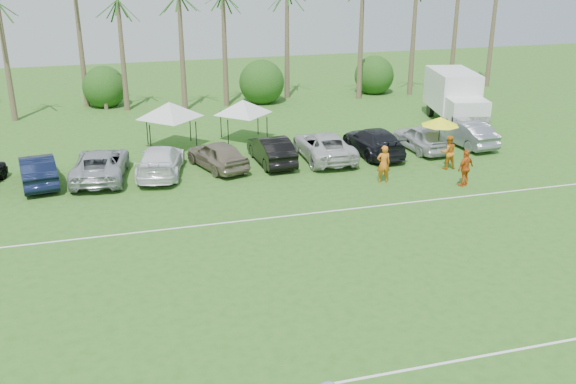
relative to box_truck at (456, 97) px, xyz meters
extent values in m
cube|color=white|center=(-17.32, -24.95, -1.89)|extent=(80.00, 0.10, 0.01)
cube|color=white|center=(-17.32, -12.95, -1.89)|extent=(80.00, 0.10, 0.01)
cone|color=brown|center=(-29.32, 11.05, 3.11)|extent=(0.44, 0.44, 10.00)
cone|color=brown|center=(-25.32, 11.05, 3.61)|extent=(0.44, 0.44, 11.00)
cone|color=brown|center=(-21.32, 11.05, 2.11)|extent=(0.44, 0.44, 8.00)
cone|color=brown|center=(-17.32, 11.05, 2.61)|extent=(0.44, 0.44, 9.00)
cone|color=brown|center=(-13.32, 11.05, 3.11)|extent=(0.44, 0.44, 10.00)
cone|color=brown|center=(-9.32, 11.05, 3.61)|extent=(0.44, 0.44, 11.00)
cone|color=brown|center=(-4.32, 11.05, 2.11)|extent=(0.44, 0.44, 8.00)
cone|color=brown|center=(0.68, 11.05, 2.61)|extent=(0.44, 0.44, 9.00)
cone|color=brown|center=(5.68, 11.05, 3.11)|extent=(0.44, 0.44, 10.00)
cone|color=brown|center=(9.68, 11.05, 3.61)|extent=(0.44, 0.44, 11.00)
cylinder|color=brown|center=(-23.32, 12.05, -1.19)|extent=(0.30, 0.30, 1.40)
sphere|color=#194513|center=(-23.32, 12.05, -0.09)|extent=(4.00, 4.00, 4.00)
cylinder|color=brown|center=(-11.32, 12.05, -1.19)|extent=(0.30, 0.30, 1.40)
sphere|color=#194513|center=(-11.32, 12.05, -0.09)|extent=(4.00, 4.00, 4.00)
cylinder|color=brown|center=(-1.32, 12.05, -1.19)|extent=(0.30, 0.30, 1.40)
sphere|color=#194513|center=(-1.32, 12.05, -0.09)|extent=(4.00, 4.00, 4.00)
imported|color=orange|center=(-9.72, -9.86, -0.90)|extent=(0.78, 0.57, 1.98)
imported|color=orange|center=(-5.39, -8.80, -0.94)|extent=(0.99, 0.81, 1.90)
imported|color=#D25917|center=(-5.94, -11.57, -0.93)|extent=(1.22, 0.87, 1.92)
cube|color=white|center=(0.18, 0.84, 0.31)|extent=(3.64, 5.38, 2.68)
cube|color=white|center=(-0.53, -2.51, -0.77)|extent=(2.81, 2.40, 2.25)
cube|color=black|center=(-0.70, -3.30, -1.09)|extent=(2.48, 0.82, 1.07)
cube|color=#E5590C|center=(1.50, 0.56, -0.18)|extent=(0.38, 1.68, 0.96)
cylinder|color=black|center=(-1.54, -2.08, -1.41)|extent=(0.51, 1.01, 0.96)
cylinder|color=black|center=(0.56, -2.53, -1.41)|extent=(0.51, 1.01, 0.96)
cylinder|color=black|center=(-0.61, 2.32, -1.41)|extent=(0.51, 1.01, 0.96)
cylinder|color=black|center=(1.49, 1.88, -1.41)|extent=(0.51, 1.01, 0.96)
cylinder|color=black|center=(-20.99, -2.03, -0.93)|extent=(0.06, 0.06, 1.92)
cylinder|color=black|center=(-18.31, -2.03, -0.93)|extent=(0.06, 0.06, 1.92)
cylinder|color=black|center=(-20.99, 0.65, -0.93)|extent=(0.06, 0.06, 1.92)
cylinder|color=black|center=(-18.31, 0.65, -0.93)|extent=(0.06, 0.06, 1.92)
pyramid|color=silver|center=(-19.65, -0.69, 0.99)|extent=(4.15, 4.15, 0.96)
cylinder|color=black|center=(-16.29, -1.51, -1.01)|extent=(0.06, 0.06, 1.77)
cylinder|color=black|center=(-13.84, -1.51, -1.01)|extent=(0.06, 0.06, 1.77)
cylinder|color=black|center=(-16.29, 0.94, -1.01)|extent=(0.06, 0.06, 1.77)
cylinder|color=black|center=(-13.84, 0.94, -1.01)|extent=(0.06, 0.06, 1.77)
pyramid|color=silver|center=(-15.07, -0.28, 0.76)|extent=(3.82, 3.82, 0.88)
cylinder|color=black|center=(-4.94, -6.89, -0.80)|extent=(0.05, 0.05, 2.19)
cone|color=#FAFF1A|center=(-4.94, -6.89, 0.30)|extent=(2.19, 2.19, 0.50)
imported|color=#0F1732|center=(-26.99, -5.30, -1.10)|extent=(2.37, 4.98, 1.58)
imported|color=#9FA2AA|center=(-23.87, -5.27, -1.10)|extent=(3.34, 5.97, 1.58)
imported|color=white|center=(-20.75, -5.47, -1.10)|extent=(3.31, 5.77, 1.58)
imported|color=#7D705C|center=(-17.63, -5.31, -1.10)|extent=(3.22, 4.97, 1.58)
imported|color=black|center=(-14.52, -5.18, -1.10)|extent=(1.88, 4.85, 1.58)
imported|color=silver|center=(-11.40, -5.24, -1.10)|extent=(2.77, 5.74, 1.58)
imported|color=black|center=(-8.28, -5.19, -1.10)|extent=(2.33, 5.48, 1.58)
imported|color=silver|center=(-5.16, -5.22, -1.10)|extent=(2.17, 4.74, 1.58)
imported|color=gray|center=(-2.04, -5.02, -1.10)|extent=(2.06, 4.90, 1.58)
camera|label=1|loc=(-23.17, -38.90, 9.43)|focal=40.00mm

